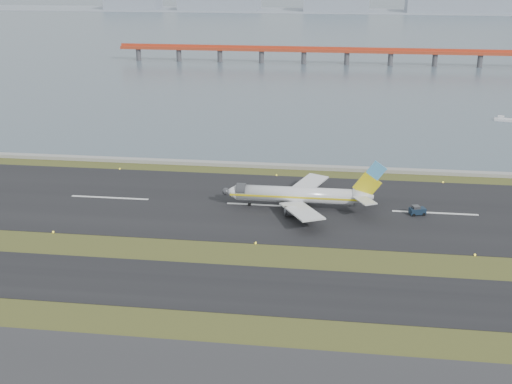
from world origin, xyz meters
The scene contains 10 objects.
ground centered at (0.00, 0.00, 0.00)m, with size 1000.00×1000.00×0.00m, color #384D1B.
taxiway_strip centered at (0.00, -12.00, 0.05)m, with size 1000.00×18.00×0.10m, color black.
runway_strip centered at (0.00, 30.00, 0.05)m, with size 1000.00×45.00×0.10m, color black.
seawall centered at (0.00, 60.00, 0.50)m, with size 1000.00×2.50×1.00m, color gray.
bay_water centered at (0.00, 460.00, 0.00)m, with size 1400.00×800.00×1.30m, color #495B69.
red_pier centered at (20.00, 250.00, 7.28)m, with size 260.00×5.00×10.20m.
far_shoreline centered at (13.62, 620.00, 6.07)m, with size 1400.00×80.00×60.50m.
airliner centered at (8.17, 29.06, 3.46)m, with size 38.52×32.89×12.80m.
pushback_tug centered at (35.60, 28.44, 1.13)m, with size 4.07×3.02×2.33m.
workboat_near centered at (77.42, 125.77, 0.60)m, with size 8.18×4.26×1.90m.
Camera 1 is at (15.84, -114.99, 57.38)m, focal length 45.00 mm.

